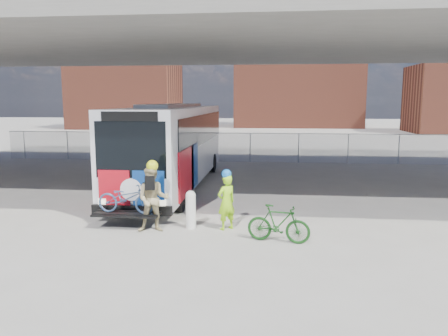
# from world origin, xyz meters

# --- Properties ---
(ground) EXTENTS (160.00, 160.00, 0.00)m
(ground) POSITION_xyz_m (0.00, 0.00, 0.00)
(ground) COLOR #9E9991
(ground) RESTS_ON ground
(bus) EXTENTS (2.67, 12.93, 3.69)m
(bus) POSITION_xyz_m (-2.00, 3.71, 2.11)
(bus) COLOR silver
(bus) RESTS_ON ground
(overpass) EXTENTS (40.00, 16.00, 7.95)m
(overpass) POSITION_xyz_m (0.00, 4.00, 6.54)
(overpass) COLOR #605E59
(overpass) RESTS_ON ground
(chainlink_fence) EXTENTS (30.00, 0.06, 30.00)m
(chainlink_fence) POSITION_xyz_m (0.00, 12.00, 1.42)
(chainlink_fence) COLOR gray
(chainlink_fence) RESTS_ON ground
(brick_buildings) EXTENTS (54.00, 22.00, 12.00)m
(brick_buildings) POSITION_xyz_m (1.23, 48.23, 5.42)
(brick_buildings) COLOR brown
(brick_buildings) RESTS_ON ground
(smokestack) EXTENTS (2.20, 2.20, 25.00)m
(smokestack) POSITION_xyz_m (14.00, 55.00, 12.50)
(smokestack) COLOR brown
(smokestack) RESTS_ON ground
(bollard) EXTENTS (0.30, 0.30, 1.16)m
(bollard) POSITION_xyz_m (-0.08, -2.61, 0.62)
(bollard) COLOR silver
(bollard) RESTS_ON ground
(cyclist_hivis) EXTENTS (0.72, 0.70, 1.83)m
(cyclist_hivis) POSITION_xyz_m (1.00, -2.61, 0.88)
(cyclist_hivis) COLOR #9EEC18
(cyclist_hivis) RESTS_ON ground
(cyclist_tan) EXTENTS (1.07, 0.91, 2.13)m
(cyclist_tan) POSITION_xyz_m (-1.12, -3.07, 1.01)
(cyclist_tan) COLOR tan
(cyclist_tan) RESTS_ON ground
(bike_parked) EXTENTS (1.80, 0.84, 1.04)m
(bike_parked) POSITION_xyz_m (2.53, -3.66, 0.52)
(bike_parked) COLOR #164716
(bike_parked) RESTS_ON ground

